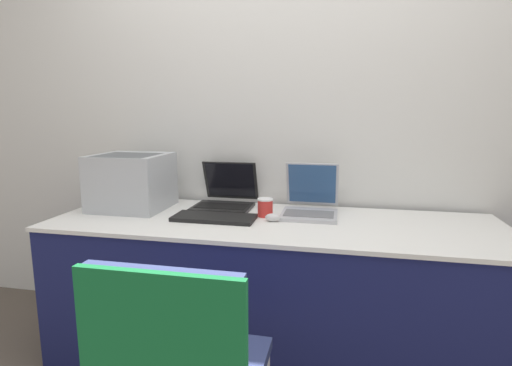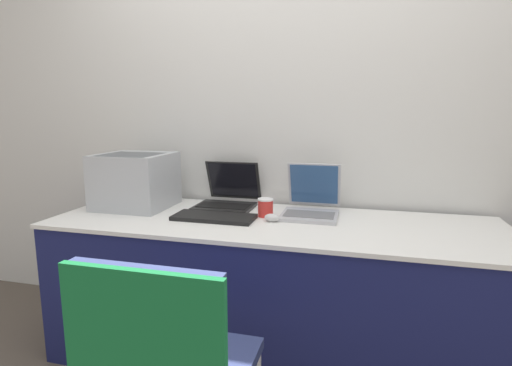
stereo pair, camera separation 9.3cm
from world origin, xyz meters
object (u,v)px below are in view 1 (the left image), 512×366
Objects in this scene: coffee_cup at (265,207)px; laptop_right at (310,203)px; mouse at (273,217)px; external_keyboard at (214,218)px; printer at (131,179)px; chair at (179,363)px; laptop_left at (226,197)px.

laptop_right is at bearing 25.00° from coffee_cup.
mouse is (0.06, -0.09, -0.03)m from coffee_cup.
laptop_right is at bearing 25.70° from external_keyboard.
printer is 0.84m from mouse.
printer is 5.11× the size of mouse.
laptop_right is 0.26m from mouse.
external_keyboard is 4.39× the size of coffee_cup.
external_keyboard is 5.42× the size of mouse.
laptop_right is 1.16m from chair.
chair is (-0.29, -1.10, -0.24)m from laptop_right.
coffee_cup is (0.76, -0.02, -0.12)m from printer.
coffee_cup is at bearing -155.00° from laptop_right.
chair is (0.70, -1.02, -0.35)m from printer.
laptop_left is 1.21m from chair.
coffee_cup reaches higher than external_keyboard.
printer reaches higher than external_keyboard.
laptop_left is 0.49m from laptop_right.
laptop_left is 0.98× the size of laptop_right.
chair is at bearing -78.83° from external_keyboard.
coffee_cup is 0.11m from mouse.
laptop_right is 0.51m from external_keyboard.
laptop_right is (0.98, 0.08, -0.11)m from printer.
chair reaches higher than external_keyboard.
laptop_left is (0.50, 0.15, -0.11)m from printer.
chair is (0.17, -0.88, -0.19)m from external_keyboard.
external_keyboard is at bearing -154.30° from laptop_right.
laptop_right is at bearing 75.36° from chair.
mouse is at bearing -57.52° from coffee_cup.
laptop_left is 0.30m from external_keyboard.
chair is at bearing -93.72° from coffee_cup.
chair is (-0.12, -0.91, -0.20)m from mouse.
printer is 0.94× the size of external_keyboard.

